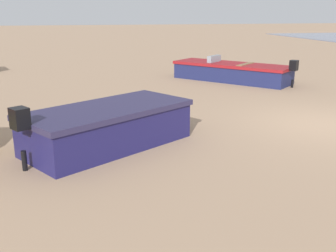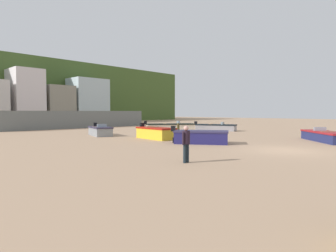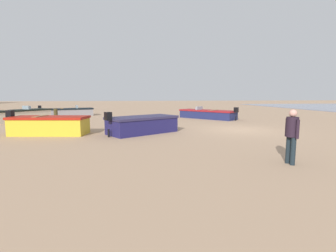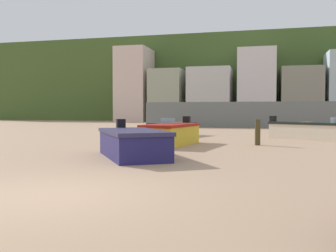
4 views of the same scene
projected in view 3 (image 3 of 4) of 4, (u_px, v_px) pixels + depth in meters
name	position (u px, v px, depth m)	size (l,w,h in m)	color
ground_plane	(239.00, 130.00, 14.21)	(160.00, 160.00, 0.00)	tan
boat_yellow_0	(50.00, 125.00, 12.43)	(2.01, 4.16, 1.27)	gold
boat_cream_2	(15.00, 116.00, 18.47)	(5.18, 4.16, 1.25)	beige
boat_navy_3	(142.00, 125.00, 12.92)	(3.45, 4.06, 1.23)	navy
boat_navy_4	(207.00, 114.00, 21.10)	(4.87, 4.56, 1.08)	navy
boat_grey_6	(68.00, 112.00, 23.85)	(2.92, 5.00, 1.08)	gray
mooring_post_near_water	(56.00, 117.00, 15.99)	(0.24, 0.24, 1.15)	#433A1D
beach_walker_foreground	(292.00, 132.00, 6.99)	(0.54, 0.37, 1.62)	#1A252D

